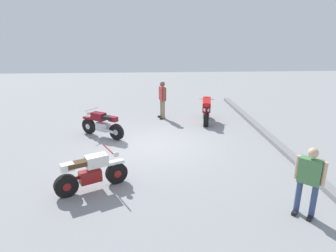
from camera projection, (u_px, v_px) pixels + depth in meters
ground_plane at (152, 144)px, 10.88m from camera, size 40.00×40.00×0.00m
curb_edge at (272, 140)px, 11.13m from camera, size 14.00×0.30×0.15m
motorcycle_maroon_cruiser at (102, 124)px, 11.52m from camera, size 1.26×1.81×1.09m
motorcycle_red_sportbike at (206, 109)px, 13.43m from camera, size 1.95×0.74×1.14m
motorcycle_cream_vintage at (91, 173)px, 7.65m from camera, size 1.07×1.80×1.07m
person_in_red_shirt at (162, 97)px, 13.87m from camera, size 0.68×0.41×1.78m
person_in_green_shirt at (309, 178)px, 6.42m from camera, size 0.53×0.55×1.66m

